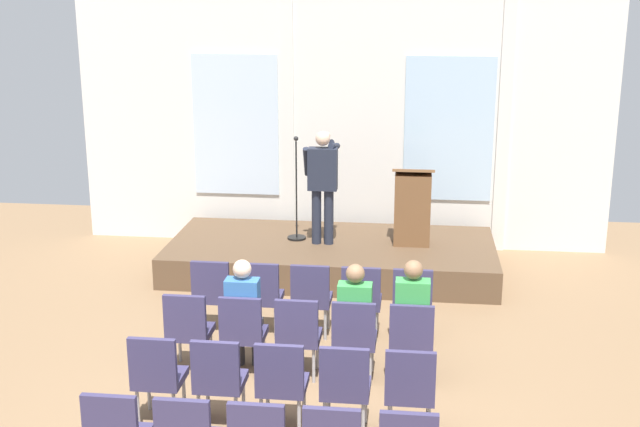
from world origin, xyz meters
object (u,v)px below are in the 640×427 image
object	(u,v)px
speaker	(323,179)
chair_r0_c1	(262,293)
audience_r1_c1	(244,310)
chair_r1_c3	(354,335)
chair_r0_c0	(213,291)
chair_r0_c3	(361,297)
lectern	(412,207)
chair_r0_c2	(311,295)
chair_r1_c2	(298,332)
mic_stand	(297,217)
chair_r2_c0	(157,373)
audience_r1_c4	(412,315)
chair_r2_c3	(345,383)
chair_r1_c4	(411,338)
chair_r0_c4	(412,299)
audience_r1_c3	(355,315)
chair_r1_c0	(188,327)
chair_r2_c2	(281,380)
chair_r1_c1	(243,329)
chair_r2_c1	(219,376)
chair_r2_c4	(410,387)

from	to	relation	value
speaker	chair_r0_c1	bearing A→B (deg)	-101.42
audience_r1_c1	chair_r1_c3	bearing A→B (deg)	-3.89
chair_r0_c0	chair_r0_c3	size ratio (longest dim) A/B	1.00
lectern	chair_r0_c2	size ratio (longest dim) A/B	1.23
speaker	chair_r1_c2	size ratio (longest dim) A/B	1.77
mic_stand	chair_r2_c0	distance (m)	4.78
lectern	chair_r1_c2	xyz separation A→B (m)	(-1.17, -3.59, -0.46)
chair_r0_c1	audience_r1_c4	distance (m)	2.10
lectern	chair_r2_c3	xyz separation A→B (m)	(-0.57, -4.70, -0.46)
lectern	chair_r1_c4	xyz separation A→B (m)	(0.04, -3.59, -0.46)
lectern	chair_r0_c0	size ratio (longest dim) A/B	1.23
chair_r1_c4	chair_r1_c2	bearing A→B (deg)	180.00
chair_r1_c3	chair_r0_c4	bearing A→B (deg)	61.53
chair_r0_c0	chair_r1_c3	world-z (taller)	same
mic_stand	audience_r1_c3	bearing A→B (deg)	-72.09
chair_r1_c3	chair_r1_c0	bearing A→B (deg)	180.00
chair_r0_c1	chair_r1_c2	size ratio (longest dim) A/B	1.00
chair_r0_c4	audience_r1_c4	bearing A→B (deg)	-90.00
chair_r0_c2	audience_r1_c4	bearing A→B (deg)	-40.59
chair_r0_c4	audience_r1_c3	world-z (taller)	audience_r1_c3
mic_stand	audience_r1_c3	size ratio (longest dim) A/B	1.19
audience_r1_c3	chair_r1_c2	bearing A→B (deg)	-172.26
chair_r0_c0	chair_r0_c4	distance (m)	2.41
lectern	chair_r0_c1	distance (m)	3.08
chair_r0_c0	chair_r1_c3	xyz separation A→B (m)	(1.81, -1.11, 0.00)
chair_r0_c2	chair_r1_c2	size ratio (longest dim) A/B	1.00
lectern	chair_r0_c4	distance (m)	2.52
chair_r2_c0	audience_r1_c4	bearing A→B (deg)	26.27
lectern	chair_r2_c0	xyz separation A→B (m)	(-2.38, -4.70, -0.46)
lectern	chair_r2_c3	world-z (taller)	lectern
chair_r0_c3	chair_r2_c2	bearing A→B (deg)	-105.17
chair_r0_c1	chair_r0_c3	world-z (taller)	same
speaker	chair_r1_c0	bearing A→B (deg)	-107.32
chair_r1_c2	chair_r2_c0	world-z (taller)	same
mic_stand	chair_r1_c2	xyz separation A→B (m)	(0.54, -3.62, -0.25)
chair_r2_c0	chair_r2_c2	bearing A→B (deg)	0.00
chair_r0_c4	chair_r1_c1	xyz separation A→B (m)	(-1.81, -1.11, 0.00)
chair_r0_c4	chair_r0_c3	bearing A→B (deg)	180.00
lectern	chair_r2_c1	size ratio (longest dim) A/B	1.23
lectern	chair_r1_c0	bearing A→B (deg)	-123.52
chair_r1_c1	chair_r1_c2	bearing A→B (deg)	0.00
chair_r0_c1	audience_r1_c1	bearing A→B (deg)	-90.00
chair_r0_c4	chair_r1_c0	bearing A→B (deg)	-155.25
chair_r0_c0	chair_r1_c1	xyz separation A→B (m)	(0.60, -1.11, 0.00)
chair_r2_c3	audience_r1_c1	bearing A→B (deg)	135.29
chair_r2_c3	chair_r1_c3	bearing A→B (deg)	90.00
chair_r2_c1	chair_r2_c4	bearing A→B (deg)	0.00
chair_r1_c0	chair_r1_c1	size ratio (longest dim) A/B	1.00
audience_r1_c3	chair_r0_c4	bearing A→B (deg)	59.65
chair_r0_c0	chair_r0_c2	bearing A→B (deg)	0.00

